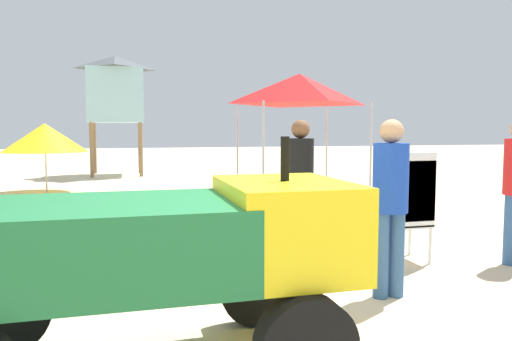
# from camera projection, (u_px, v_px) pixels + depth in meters

# --- Properties ---
(utility_cart) EXTENTS (2.55, 1.29, 1.50)m
(utility_cart) POSITION_uv_depth(u_px,v_px,m) (164.00, 249.00, 3.09)
(utility_cart) COLOR #1E6B38
(utility_cart) RESTS_ON ground
(stacked_plastic_chairs) EXTENTS (0.48, 0.48, 1.29)m
(stacked_plastic_chairs) POSITION_uv_depth(u_px,v_px,m) (410.00, 199.00, 5.60)
(stacked_plastic_chairs) COLOR silver
(stacked_plastic_chairs) RESTS_ON ground
(lifeguard_near_center) EXTENTS (0.32, 0.32, 1.64)m
(lifeguard_near_center) POSITION_uv_depth(u_px,v_px,m) (390.00, 196.00, 4.42)
(lifeguard_near_center) COLOR #33598C
(lifeguard_near_center) RESTS_ON ground
(lifeguard_far_right) EXTENTS (0.32, 0.32, 1.66)m
(lifeguard_far_right) POSITION_uv_depth(u_px,v_px,m) (300.00, 180.00, 5.76)
(lifeguard_far_right) COLOR black
(lifeguard_far_right) RESTS_ON ground
(popup_canopy) EXTENTS (2.63, 2.63, 2.93)m
(popup_canopy) POSITION_uv_depth(u_px,v_px,m) (300.00, 89.00, 11.99)
(popup_canopy) COLOR #B2B2B7
(popup_canopy) RESTS_ON ground
(lifeguard_tower) EXTENTS (1.98, 1.98, 4.05)m
(lifeguard_tower) POSITION_uv_depth(u_px,v_px,m) (116.00, 89.00, 16.50)
(lifeguard_tower) COLOR olive
(lifeguard_tower) RESTS_ON ground
(beach_umbrella_left) EXTENTS (2.01, 2.01, 1.71)m
(beach_umbrella_left) POSITION_uv_depth(u_px,v_px,m) (45.00, 138.00, 11.88)
(beach_umbrella_left) COLOR beige
(beach_umbrella_left) RESTS_ON ground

